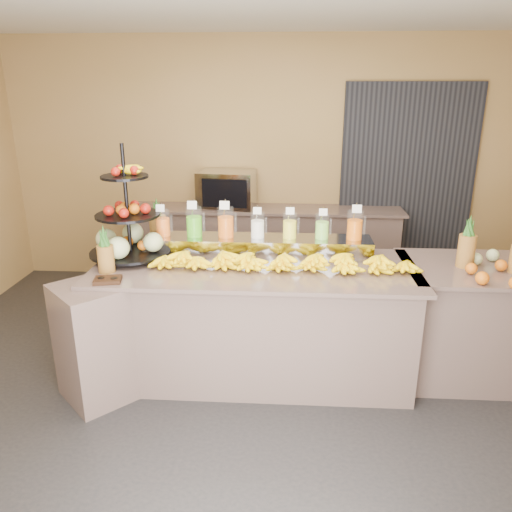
# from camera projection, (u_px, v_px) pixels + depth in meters

# --- Properties ---
(ground) EXTENTS (6.00, 6.00, 0.00)m
(ground) POSITION_uv_depth(u_px,v_px,m) (253.00, 392.00, 3.88)
(ground) COLOR black
(ground) RESTS_ON ground
(room_envelope) EXTENTS (6.04, 5.02, 2.82)m
(room_envelope) POSITION_uv_depth(u_px,v_px,m) (282.00, 135.00, 4.00)
(room_envelope) COLOR olive
(room_envelope) RESTS_ON ground
(buffet_counter) EXTENTS (2.75, 1.25, 0.93)m
(buffet_counter) POSITION_uv_depth(u_px,v_px,m) (240.00, 322.00, 3.98)
(buffet_counter) COLOR gray
(buffet_counter) RESTS_ON ground
(right_counter) EXTENTS (1.08, 0.88, 0.93)m
(right_counter) POSITION_uv_depth(u_px,v_px,m) (467.00, 321.00, 4.00)
(right_counter) COLOR gray
(right_counter) RESTS_ON ground
(back_ledge) EXTENTS (3.10, 0.55, 0.93)m
(back_ledge) POSITION_uv_depth(u_px,v_px,m) (266.00, 246.00, 5.85)
(back_ledge) COLOR gray
(back_ledge) RESTS_ON ground
(pitcher_tray) EXTENTS (1.85, 0.30, 0.15)m
(pitcher_tray) POSITION_uv_depth(u_px,v_px,m) (258.00, 246.00, 4.10)
(pitcher_tray) COLOR gray
(pitcher_tray) RESTS_ON buffet_counter
(juice_pitcher_orange_a) EXTENTS (0.12, 0.12, 0.29)m
(juice_pitcher_orange_a) POSITION_uv_depth(u_px,v_px,m) (163.00, 224.00, 4.09)
(juice_pitcher_orange_a) COLOR silver
(juice_pitcher_orange_a) RESTS_ON pitcher_tray
(juice_pitcher_green) EXTENTS (0.13, 0.14, 0.32)m
(juice_pitcher_green) POSITION_uv_depth(u_px,v_px,m) (194.00, 224.00, 4.07)
(juice_pitcher_green) COLOR silver
(juice_pitcher_green) RESTS_ON pitcher_tray
(juice_pitcher_orange_b) EXTENTS (0.13, 0.14, 0.32)m
(juice_pitcher_orange_b) POSITION_uv_depth(u_px,v_px,m) (226.00, 224.00, 4.05)
(juice_pitcher_orange_b) COLOR silver
(juice_pitcher_orange_b) RESTS_ON pitcher_tray
(juice_pitcher_milk) EXTENTS (0.11, 0.12, 0.27)m
(juice_pitcher_milk) POSITION_uv_depth(u_px,v_px,m) (258.00, 226.00, 4.04)
(juice_pitcher_milk) COLOR silver
(juice_pitcher_milk) RESTS_ON pitcher_tray
(juice_pitcher_lemon) EXTENTS (0.11, 0.12, 0.28)m
(juice_pitcher_lemon) POSITION_uv_depth(u_px,v_px,m) (290.00, 227.00, 4.03)
(juice_pitcher_lemon) COLOR silver
(juice_pitcher_lemon) RESTS_ON pitcher_tray
(juice_pitcher_lime) EXTENTS (0.11, 0.12, 0.27)m
(juice_pitcher_lime) POSITION_uv_depth(u_px,v_px,m) (322.00, 228.00, 4.01)
(juice_pitcher_lime) COLOR silver
(juice_pitcher_lime) RESTS_ON pitcher_tray
(juice_pitcher_orange_c) EXTENTS (0.13, 0.13, 0.31)m
(juice_pitcher_orange_c) POSITION_uv_depth(u_px,v_px,m) (355.00, 227.00, 3.99)
(juice_pitcher_orange_c) COLOR silver
(juice_pitcher_orange_c) RESTS_ON pitcher_tray
(banana_heap) EXTENTS (2.07, 0.19, 0.17)m
(banana_heap) POSITION_uv_depth(u_px,v_px,m) (282.00, 259.00, 3.80)
(banana_heap) COLOR yellow
(banana_heap) RESTS_ON buffet_counter
(fruit_stand) EXTENTS (0.69, 0.69, 0.91)m
(fruit_stand) POSITION_uv_depth(u_px,v_px,m) (134.00, 230.00, 3.98)
(fruit_stand) COLOR black
(fruit_stand) RESTS_ON buffet_counter
(condiment_caddy) EXTENTS (0.21, 0.17, 0.03)m
(condiment_caddy) POSITION_uv_depth(u_px,v_px,m) (108.00, 280.00, 3.55)
(condiment_caddy) COLOR black
(condiment_caddy) RESTS_ON buffet_counter
(pineapple_left_a) EXTENTS (0.12, 0.12, 0.37)m
(pineapple_left_a) POSITION_uv_depth(u_px,v_px,m) (106.00, 255.00, 3.70)
(pineapple_left_a) COLOR brown
(pineapple_left_a) RESTS_ON buffet_counter
(pineapple_left_b) EXTENTS (0.14, 0.14, 0.42)m
(pineapple_left_b) POSITION_uv_depth(u_px,v_px,m) (158.00, 228.00, 4.32)
(pineapple_left_b) COLOR brown
(pineapple_left_b) RESTS_ON buffet_counter
(right_fruit_pile) EXTENTS (0.48, 0.46, 0.25)m
(right_fruit_pile) POSITION_uv_depth(u_px,v_px,m) (494.00, 264.00, 3.67)
(right_fruit_pile) COLOR brown
(right_fruit_pile) RESTS_ON right_counter
(oven_warmer) EXTENTS (0.66, 0.50, 0.42)m
(oven_warmer) POSITION_uv_depth(u_px,v_px,m) (227.00, 189.00, 5.66)
(oven_warmer) COLOR gray
(oven_warmer) RESTS_ON back_ledge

